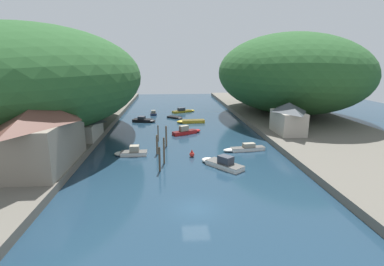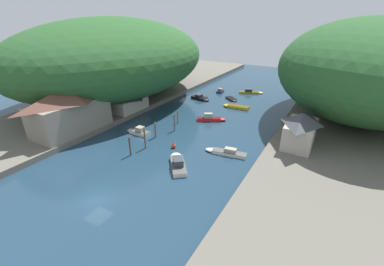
{
  "view_description": "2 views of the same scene",
  "coord_description": "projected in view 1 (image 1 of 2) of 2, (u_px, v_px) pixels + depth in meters",
  "views": [
    {
      "loc": [
        -2.25,
        -24.93,
        13.3
      ],
      "look_at": [
        1.02,
        18.24,
        2.69
      ],
      "focal_mm": 28.0,
      "sensor_mm": 36.0,
      "label": 1
    },
    {
      "loc": [
        21.6,
        -15.03,
        19.46
      ],
      "look_at": [
        2.72,
        17.63,
        2.09
      ],
      "focal_mm": 24.0,
      "sensor_mm": 36.0,
      "label": 2
    }
  ],
  "objects": [
    {
      "name": "water_surface",
      "position": [
        182.0,
        132.0,
        56.53
      ],
      "size": [
        130.0,
        130.0,
        0.0
      ],
      "primitive_type": "plane",
      "color": "#1E384C",
      "rests_on": "ground"
    },
    {
      "name": "boat_yellow_tender",
      "position": [
        221.0,
        163.0,
        38.31
      ],
      "size": [
        5.42,
        6.07,
        1.56
      ],
      "rotation": [
        0.0,
        0.0,
        0.68
      ],
      "color": "silver",
      "rests_on": "water_surface"
    },
    {
      "name": "boat_mid_channel",
      "position": [
        244.0,
        148.0,
        44.9
      ],
      "size": [
        6.56,
        2.17,
        1.14
      ],
      "rotation": [
        0.0,
        0.0,
        1.71
      ],
      "color": "silver",
      "rests_on": "water_surface"
    },
    {
      "name": "mooring_post_middle",
      "position": [
        157.0,
        144.0,
        43.09
      ],
      "size": [
        0.3,
        0.3,
        2.89
      ],
      "color": "brown",
      "rests_on": "water_surface"
    },
    {
      "name": "right_bank",
      "position": [
        310.0,
        128.0,
        58.25
      ],
      "size": [
        22.0,
        120.0,
        0.95
      ],
      "color": "#666056",
      "rests_on": "ground"
    },
    {
      "name": "boat_small_dinghy",
      "position": [
        187.0,
        131.0,
        55.22
      ],
      "size": [
        5.72,
        3.92,
        1.6
      ],
      "rotation": [
        0.0,
        0.0,
        5.21
      ],
      "color": "red",
      "rests_on": "water_surface"
    },
    {
      "name": "left_bank",
      "position": [
        46.0,
        132.0,
        54.59
      ],
      "size": [
        22.0,
        120.0,
        0.95
      ],
      "color": "#666056",
      "rests_on": "ground"
    },
    {
      "name": "waterfront_building",
      "position": [
        42.0,
        133.0,
        35.0
      ],
      "size": [
        6.74,
        13.62,
        7.89
      ],
      "color": "gray",
      "rests_on": "left_bank"
    },
    {
      "name": "boat_near_quay",
      "position": [
        144.0,
        120.0,
        65.9
      ],
      "size": [
        5.35,
        3.1,
        1.22
      ],
      "rotation": [
        0.0,
        0.0,
        4.49
      ],
      "color": "black",
      "rests_on": "water_surface"
    },
    {
      "name": "hillside_right",
      "position": [
        288.0,
        73.0,
        70.8
      ],
      "size": [
        32.6,
        45.64,
        18.56
      ],
      "color": "#285628",
      "rests_on": "right_bank"
    },
    {
      "name": "boathouse_shed",
      "position": [
        78.0,
        125.0,
        48.08
      ],
      "size": [
        6.74,
        8.46,
        4.11
      ],
      "color": "#B2A899",
      "rests_on": "left_bank"
    },
    {
      "name": "boat_cabin_cruiser",
      "position": [
        184.0,
        111.0,
        78.01
      ],
      "size": [
        6.42,
        4.24,
        1.24
      ],
      "rotation": [
        0.0,
        0.0,
        5.18
      ],
      "color": "gold",
      "rests_on": "water_surface"
    },
    {
      "name": "mooring_post_nearest",
      "position": [
        160.0,
        159.0,
        36.38
      ],
      "size": [
        0.25,
        0.25,
        3.11
      ],
      "color": "#4C3D2D",
      "rests_on": "water_surface"
    },
    {
      "name": "right_bank_cottage",
      "position": [
        288.0,
        117.0,
        51.32
      ],
      "size": [
        4.43,
        7.65,
        5.31
      ],
      "color": "#B2A899",
      "rests_on": "right_bank"
    },
    {
      "name": "boat_moored_right",
      "position": [
        190.0,
        121.0,
        64.97
      ],
      "size": [
        6.16,
        2.1,
        0.61
      ],
      "rotation": [
        0.0,
        0.0,
        1.63
      ],
      "color": "gold",
      "rests_on": "water_surface"
    },
    {
      "name": "boat_white_cruiser",
      "position": [
        176.0,
        117.0,
        69.92
      ],
      "size": [
        4.03,
        3.79,
        0.41
      ],
      "rotation": [
        0.0,
        0.0,
        4.0
      ],
      "color": "black",
      "rests_on": "water_surface"
    },
    {
      "name": "mooring_post_second",
      "position": [
        164.0,
        150.0,
        39.18
      ],
      "size": [
        0.24,
        0.24,
        3.53
      ],
      "color": "brown",
      "rests_on": "water_surface"
    },
    {
      "name": "person_on_quay",
      "position": [
        41.0,
        169.0,
        32.01
      ],
      "size": [
        0.3,
        0.42,
        1.69
      ],
      "rotation": [
        0.0,
        0.0,
        1.35
      ],
      "color": "#282D3D",
      "rests_on": "left_bank"
    },
    {
      "name": "mooring_post_farthest",
      "position": [
        158.0,
        133.0,
        50.15
      ],
      "size": [
        0.21,
        0.21,
        2.73
      ],
      "color": "brown",
      "rests_on": "water_surface"
    },
    {
      "name": "channel_buoy_near",
      "position": [
        192.0,
        154.0,
        42.06
      ],
      "size": [
        0.72,
        0.72,
        1.07
      ],
      "color": "red",
      "rests_on": "water_surface"
    },
    {
      "name": "hillside_left",
      "position": [
        32.0,
        79.0,
        52.03
      ],
      "size": [
        37.21,
        52.1,
        18.38
      ],
      "color": "#285628",
      "rests_on": "left_bank"
    },
    {
      "name": "boat_navy_launch",
      "position": [
        131.0,
        152.0,
        42.81
      ],
      "size": [
        4.63,
        1.73,
        1.41
      ],
      "rotation": [
        0.0,
        0.0,
        1.57
      ],
      "color": "silver",
      "rests_on": "water_surface"
    },
    {
      "name": "mooring_post_fourth",
      "position": [
        166.0,
        136.0,
        47.06
      ],
      "size": [
        0.28,
        0.28,
        3.31
      ],
      "color": "brown",
      "rests_on": "water_surface"
    },
    {
      "name": "boat_open_rowboat",
      "position": [
        153.0,
        113.0,
        74.47
      ],
      "size": [
        1.76,
        3.35,
        1.18
      ],
      "rotation": [
        0.0,
        0.0,
        0.09
      ],
      "color": "navy",
      "rests_on": "water_surface"
    }
  ]
}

